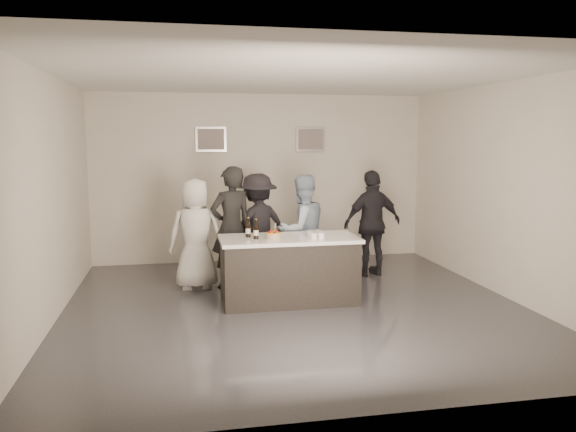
% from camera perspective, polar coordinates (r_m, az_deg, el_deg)
% --- Properties ---
extents(floor, '(6.00, 6.00, 0.00)m').
position_cam_1_polar(floor, '(7.54, 0.74, -9.21)').
color(floor, '#3D3D42').
rests_on(floor, ground).
extents(ceiling, '(6.00, 6.00, 0.00)m').
position_cam_1_polar(ceiling, '(7.25, 0.78, 14.09)').
color(ceiling, white).
extents(wall_back, '(6.00, 0.04, 3.00)m').
position_cam_1_polar(wall_back, '(10.19, -2.70, 3.86)').
color(wall_back, silver).
rests_on(wall_back, ground).
extents(wall_front, '(6.00, 0.04, 3.00)m').
position_cam_1_polar(wall_front, '(4.37, 8.83, -1.67)').
color(wall_front, silver).
rests_on(wall_front, ground).
extents(wall_left, '(0.04, 6.00, 3.00)m').
position_cam_1_polar(wall_left, '(7.25, -23.14, 1.58)').
color(wall_left, silver).
rests_on(wall_left, ground).
extents(wall_right, '(0.04, 6.00, 3.00)m').
position_cam_1_polar(wall_right, '(8.38, 21.28, 2.45)').
color(wall_right, silver).
rests_on(wall_right, ground).
extents(picture_left, '(0.54, 0.04, 0.44)m').
position_cam_1_polar(picture_left, '(10.04, -7.84, 7.73)').
color(picture_left, '#B2B2B7').
rests_on(picture_left, wall_back).
extents(picture_right, '(0.54, 0.04, 0.44)m').
position_cam_1_polar(picture_right, '(10.30, 2.30, 7.80)').
color(picture_right, '#B2B2B7').
rests_on(picture_right, wall_back).
extents(bar_counter, '(1.86, 0.86, 0.90)m').
position_cam_1_polar(bar_counter, '(7.65, 0.10, -5.47)').
color(bar_counter, white).
rests_on(bar_counter, ground).
extents(cake, '(0.20, 0.20, 0.07)m').
position_cam_1_polar(cake, '(7.45, -1.49, -2.00)').
color(cake, orange).
rests_on(cake, bar_counter).
extents(beer_bottle_a, '(0.07, 0.07, 0.26)m').
position_cam_1_polar(beer_bottle_a, '(7.54, -4.07, -1.18)').
color(beer_bottle_a, black).
rests_on(beer_bottle_a, bar_counter).
extents(beer_bottle_b, '(0.07, 0.07, 0.26)m').
position_cam_1_polar(beer_bottle_b, '(7.40, -3.27, -1.36)').
color(beer_bottle_b, black).
rests_on(beer_bottle_b, bar_counter).
extents(tumbler_cluster, '(0.19, 0.30, 0.08)m').
position_cam_1_polar(tumbler_cluster, '(7.54, 2.83, -1.88)').
color(tumbler_cluster, orange).
rests_on(tumbler_cluster, bar_counter).
extents(candles, '(0.24, 0.08, 0.01)m').
position_cam_1_polar(candles, '(7.22, -2.37, -2.61)').
color(candles, pink).
rests_on(candles, bar_counter).
extents(person_main_black, '(0.77, 0.64, 1.82)m').
position_cam_1_polar(person_main_black, '(8.35, -5.78, -1.16)').
color(person_main_black, black).
rests_on(person_main_black, ground).
extents(person_main_blue, '(0.99, 0.89, 1.68)m').
position_cam_1_polar(person_main_blue, '(8.46, 1.43, -1.46)').
color(person_main_blue, '#9BB2CB').
rests_on(person_main_blue, ground).
extents(person_guest_left, '(0.80, 0.52, 1.64)m').
position_cam_1_polar(person_guest_left, '(8.38, -9.33, -1.80)').
color(person_guest_left, silver).
rests_on(person_guest_left, ground).
extents(person_guest_right, '(1.06, 0.59, 1.71)m').
position_cam_1_polar(person_guest_right, '(9.16, 8.57, -0.73)').
color(person_guest_right, black).
rests_on(person_guest_right, ground).
extents(person_guest_back, '(1.24, 1.02, 1.67)m').
position_cam_1_polar(person_guest_back, '(8.92, -3.09, -1.02)').
color(person_guest_back, black).
rests_on(person_guest_back, ground).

